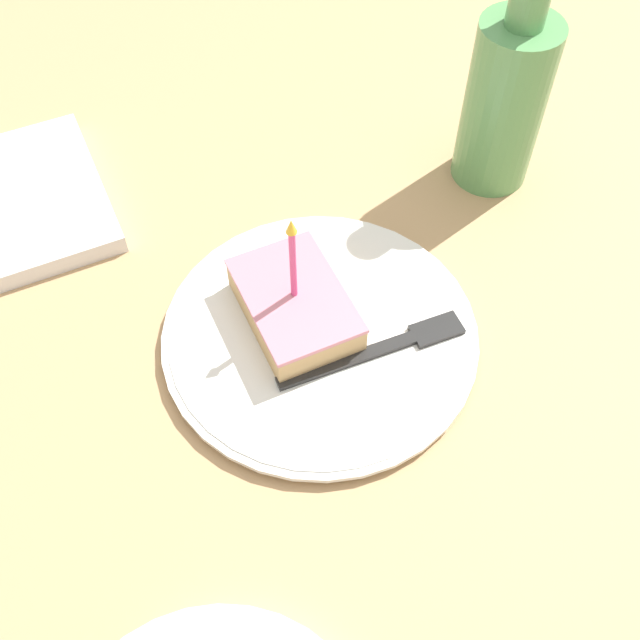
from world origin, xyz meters
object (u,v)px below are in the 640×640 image
(fork, at_px, (385,347))
(bottle, at_px, (506,98))
(cake_slice, at_px, (295,305))
(plate, at_px, (320,335))

(fork, relative_size, bottle, 0.74)
(cake_slice, height_order, bottle, bottle)
(cake_slice, bearing_deg, bottle, -159.92)
(cake_slice, relative_size, fork, 0.73)
(plate, relative_size, fork, 1.62)
(fork, xyz_separation_m, bottle, (-0.21, -0.16, 0.08))
(fork, height_order, bottle, bottle)
(bottle, bearing_deg, plate, 25.51)
(fork, bearing_deg, bottle, -142.44)
(fork, bearing_deg, plate, -43.23)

